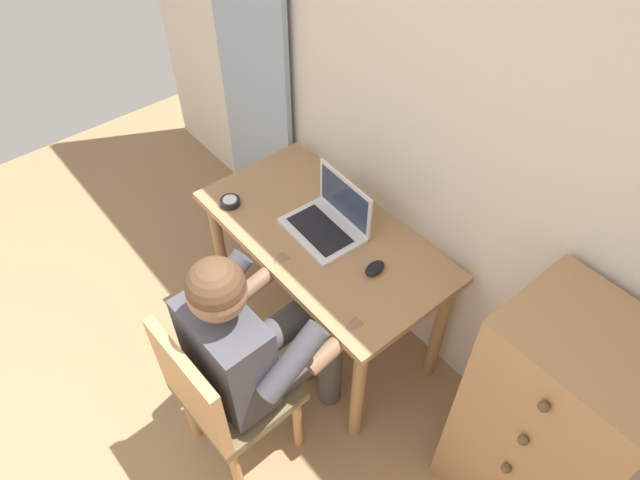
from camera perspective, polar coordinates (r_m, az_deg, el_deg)
wall_back at (r=2.14m, az=14.95°, el=9.44°), size 4.80×0.05×2.50m
curtain_panel at (r=2.98m, az=-7.06°, el=18.84°), size 0.61×0.03×2.23m
desk at (r=2.53m, az=0.30°, el=-0.99°), size 1.17×0.61×0.73m
dresser at (r=2.28m, az=21.86°, el=-17.15°), size 0.53×0.46×1.12m
chair at (r=2.30m, az=-9.92°, el=-15.04°), size 0.43×0.41×0.88m
person_seated at (r=2.18m, az=-6.53°, el=-10.11°), size 0.54×0.59×1.20m
laptop at (r=2.43m, az=0.96°, el=2.08°), size 0.35×0.27×0.24m
computer_mouse at (r=2.30m, az=5.56°, el=-2.87°), size 0.07×0.11×0.03m
desk_clock at (r=2.60m, az=-9.06°, el=3.82°), size 0.09×0.09×0.03m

